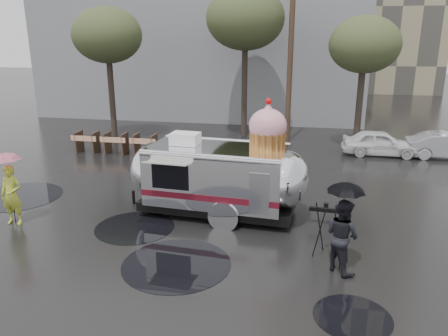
% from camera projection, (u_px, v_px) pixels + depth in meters
% --- Properties ---
extents(ground, '(120.00, 120.00, 0.00)m').
position_uv_depth(ground, '(158.00, 266.00, 10.98)').
color(ground, black).
rests_on(ground, ground).
extents(puddles, '(13.49, 7.31, 0.01)m').
position_uv_depth(puddles, '(110.00, 230.00, 12.99)').
color(puddles, black).
rests_on(puddles, ground).
extents(grey_building, '(22.00, 12.00, 13.00)m').
position_uv_depth(grey_building, '(209.00, 21.00, 32.31)').
color(grey_building, slate).
rests_on(grey_building, ground).
extents(utility_pole, '(1.60, 0.28, 9.00)m').
position_uv_depth(utility_pole, '(290.00, 53.00, 22.31)').
color(utility_pole, '#473323').
rests_on(utility_pole, ground).
extents(tree_left, '(3.64, 3.64, 6.95)m').
position_uv_depth(tree_left, '(107.00, 36.00, 22.81)').
color(tree_left, '#382D26').
rests_on(tree_left, ground).
extents(tree_mid, '(4.20, 4.20, 8.03)m').
position_uv_depth(tree_mid, '(245.00, 19.00, 23.19)').
color(tree_mid, '#382D26').
rests_on(tree_mid, ground).
extents(tree_right, '(3.36, 3.36, 6.42)m').
position_uv_depth(tree_right, '(365.00, 45.00, 20.62)').
color(tree_right, '#382D26').
rests_on(tree_right, ground).
extents(barricade_row, '(4.30, 0.80, 1.00)m').
position_uv_depth(barricade_row, '(116.00, 143.00, 21.17)').
color(barricade_row, '#473323').
rests_on(barricade_row, ground).
extents(airstream_trailer, '(7.19, 2.89, 3.88)m').
position_uv_depth(airstream_trailer, '(220.00, 174.00, 13.77)').
color(airstream_trailer, silver).
rests_on(airstream_trailer, ground).
extents(person_left, '(0.67, 0.46, 1.85)m').
position_uv_depth(person_left, '(12.00, 195.00, 13.19)').
color(person_left, gold).
rests_on(person_left, ground).
extents(umbrella_pink, '(1.06, 1.06, 2.27)m').
position_uv_depth(umbrella_pink, '(7.00, 164.00, 12.90)').
color(umbrella_pink, pink).
rests_on(umbrella_pink, ground).
extents(person_right, '(0.96, 1.00, 1.86)m').
position_uv_depth(person_right, '(342.00, 236.00, 10.51)').
color(person_right, black).
rests_on(person_right, ground).
extents(umbrella_black, '(1.11, 1.11, 2.30)m').
position_uv_depth(umbrella_black, '(345.00, 197.00, 10.21)').
color(umbrella_black, black).
rests_on(umbrella_black, ground).
extents(tripod, '(0.55, 0.61, 1.48)m').
position_uv_depth(tripod, '(325.00, 225.00, 11.25)').
color(tripod, black).
rests_on(tripod, ground).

